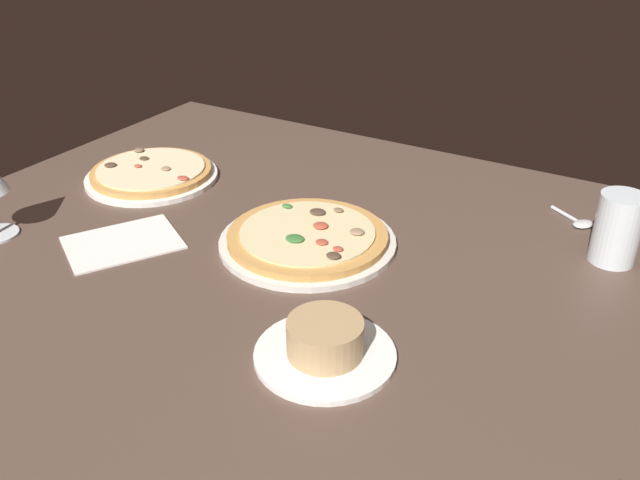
{
  "coord_description": "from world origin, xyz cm",
  "views": [
    {
      "loc": [
        -43.81,
        78.41,
        59.08
      ],
      "look_at": [
        3.71,
        -2.23,
        7.0
      ],
      "focal_mm": 37.81,
      "sensor_mm": 36.0,
      "label": 1
    }
  ],
  "objects_px": {
    "ramekin_on_saucer": "(325,344)",
    "water_glass": "(617,232)",
    "pizza_main": "(308,238)",
    "pizza_side": "(152,174)",
    "spoon": "(579,222)",
    "paper_menu": "(123,243)"
  },
  "relations": [
    {
      "from": "pizza_main",
      "to": "water_glass",
      "type": "xyz_separation_m",
      "value": [
        -0.44,
        -0.2,
        0.04
      ]
    },
    {
      "from": "ramekin_on_saucer",
      "to": "pizza_main",
      "type": "bearing_deg",
      "value": -54.28
    },
    {
      "from": "pizza_main",
      "to": "pizza_side",
      "type": "height_order",
      "value": "pizza_side"
    },
    {
      "from": "pizza_main",
      "to": "pizza_side",
      "type": "distance_m",
      "value": 0.41
    },
    {
      "from": "pizza_main",
      "to": "water_glass",
      "type": "distance_m",
      "value": 0.49
    },
    {
      "from": "pizza_side",
      "to": "spoon",
      "type": "distance_m",
      "value": 0.82
    },
    {
      "from": "ramekin_on_saucer",
      "to": "water_glass",
      "type": "bearing_deg",
      "value": -121.49
    },
    {
      "from": "ramekin_on_saucer",
      "to": "paper_menu",
      "type": "bearing_deg",
      "value": -11.0
    },
    {
      "from": "ramekin_on_saucer",
      "to": "spoon",
      "type": "bearing_deg",
      "value": -110.24
    },
    {
      "from": "pizza_main",
      "to": "spoon",
      "type": "height_order",
      "value": "pizza_main"
    },
    {
      "from": "ramekin_on_saucer",
      "to": "paper_menu",
      "type": "relative_size",
      "value": 1.01
    },
    {
      "from": "pizza_main",
      "to": "spoon",
      "type": "distance_m",
      "value": 0.48
    },
    {
      "from": "water_glass",
      "to": "paper_menu",
      "type": "bearing_deg",
      "value": 26.6
    },
    {
      "from": "ramekin_on_saucer",
      "to": "water_glass",
      "type": "height_order",
      "value": "water_glass"
    },
    {
      "from": "ramekin_on_saucer",
      "to": "paper_menu",
      "type": "xyz_separation_m",
      "value": [
        0.44,
        -0.09,
        -0.02
      ]
    },
    {
      "from": "pizza_side",
      "to": "water_glass",
      "type": "height_order",
      "value": "water_glass"
    },
    {
      "from": "paper_menu",
      "to": "water_glass",
      "type": "bearing_deg",
      "value": -122.5
    },
    {
      "from": "water_glass",
      "to": "spoon",
      "type": "bearing_deg",
      "value": -55.56
    },
    {
      "from": "pizza_side",
      "to": "water_glass",
      "type": "bearing_deg",
      "value": -171.11
    },
    {
      "from": "ramekin_on_saucer",
      "to": "water_glass",
      "type": "xyz_separation_m",
      "value": [
        -0.27,
        -0.44,
        0.03
      ]
    },
    {
      "from": "pizza_main",
      "to": "paper_menu",
      "type": "bearing_deg",
      "value": 29.78
    },
    {
      "from": "ramekin_on_saucer",
      "to": "spoon",
      "type": "distance_m",
      "value": 0.58
    }
  ]
}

